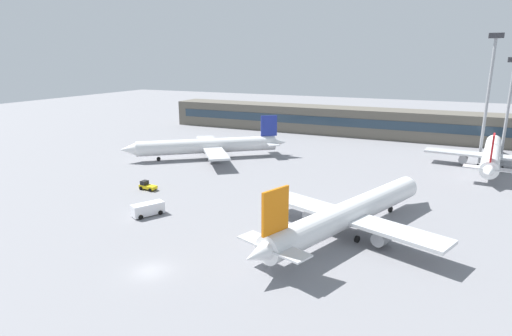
{
  "coord_description": "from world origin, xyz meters",
  "views": [
    {
      "loc": [
        31.24,
        -36.59,
        25.3
      ],
      "look_at": [
        -4.23,
        40.0,
        3.0
      ],
      "focal_mm": 29.38,
      "sensor_mm": 36.0,
      "label": 1
    }
  ],
  "objects_px": {
    "airplane_near": "(351,212)",
    "airplane_mid": "(207,146)",
    "service_van_white": "(148,209)",
    "airplane_far": "(492,154)",
    "baggage_tug_yellow": "(147,186)",
    "floodlight_tower_east": "(509,103)",
    "floodlight_tower_west": "(489,91)"
  },
  "relations": [
    {
      "from": "service_van_white",
      "to": "airplane_mid",
      "type": "bearing_deg",
      "value": 107.71
    },
    {
      "from": "baggage_tug_yellow",
      "to": "service_van_white",
      "type": "xyz_separation_m",
      "value": [
        9.14,
        -11.04,
        0.31
      ]
    },
    {
      "from": "airplane_near",
      "to": "floodlight_tower_west",
      "type": "height_order",
      "value": "floodlight_tower_west"
    },
    {
      "from": "airplane_near",
      "to": "service_van_white",
      "type": "xyz_separation_m",
      "value": [
        -31.99,
        -6.91,
        -2.12
      ]
    },
    {
      "from": "baggage_tug_yellow",
      "to": "floodlight_tower_east",
      "type": "height_order",
      "value": "floodlight_tower_east"
    },
    {
      "from": "airplane_mid",
      "to": "floodlight_tower_west",
      "type": "xyz_separation_m",
      "value": [
        63.91,
        24.46,
        14.28
      ]
    },
    {
      "from": "service_van_white",
      "to": "floodlight_tower_west",
      "type": "relative_size",
      "value": 0.18
    },
    {
      "from": "airplane_far",
      "to": "baggage_tug_yellow",
      "type": "relative_size",
      "value": 11.43
    },
    {
      "from": "baggage_tug_yellow",
      "to": "service_van_white",
      "type": "relative_size",
      "value": 0.67
    },
    {
      "from": "airplane_mid",
      "to": "baggage_tug_yellow",
      "type": "distance_m",
      "value": 28.27
    },
    {
      "from": "baggage_tug_yellow",
      "to": "airplane_far",
      "type": "bearing_deg",
      "value": 37.83
    },
    {
      "from": "service_van_white",
      "to": "floodlight_tower_west",
      "type": "bearing_deg",
      "value": 50.97
    },
    {
      "from": "service_van_white",
      "to": "floodlight_tower_west",
      "type": "height_order",
      "value": "floodlight_tower_west"
    },
    {
      "from": "baggage_tug_yellow",
      "to": "floodlight_tower_east",
      "type": "bearing_deg",
      "value": 40.52
    },
    {
      "from": "airplane_far",
      "to": "baggage_tug_yellow",
      "type": "height_order",
      "value": "airplane_far"
    },
    {
      "from": "floodlight_tower_east",
      "to": "airplane_near",
      "type": "bearing_deg",
      "value": -112.08
    },
    {
      "from": "airplane_far",
      "to": "floodlight_tower_east",
      "type": "bearing_deg",
      "value": 69.55
    },
    {
      "from": "airplane_mid",
      "to": "floodlight_tower_west",
      "type": "height_order",
      "value": "floodlight_tower_west"
    },
    {
      "from": "airplane_far",
      "to": "service_van_white",
      "type": "bearing_deg",
      "value": -131.91
    },
    {
      "from": "airplane_near",
      "to": "airplane_mid",
      "type": "bearing_deg",
      "value": 144.16
    },
    {
      "from": "airplane_far",
      "to": "service_van_white",
      "type": "distance_m",
      "value": 80.44
    },
    {
      "from": "airplane_mid",
      "to": "floodlight_tower_west",
      "type": "bearing_deg",
      "value": 20.94
    },
    {
      "from": "floodlight_tower_east",
      "to": "airplane_far",
      "type": "bearing_deg",
      "value": -110.45
    },
    {
      "from": "airplane_near",
      "to": "airplane_mid",
      "type": "height_order",
      "value": "airplane_mid"
    },
    {
      "from": "airplane_mid",
      "to": "floodlight_tower_east",
      "type": "bearing_deg",
      "value": 22.16
    },
    {
      "from": "floodlight_tower_west",
      "to": "baggage_tug_yellow",
      "type": "bearing_deg",
      "value": -139.13
    },
    {
      "from": "service_van_white",
      "to": "floodlight_tower_east",
      "type": "bearing_deg",
      "value": 49.94
    },
    {
      "from": "service_van_white",
      "to": "airplane_near",
      "type": "bearing_deg",
      "value": 12.18
    },
    {
      "from": "service_van_white",
      "to": "baggage_tug_yellow",
      "type": "bearing_deg",
      "value": 129.61
    },
    {
      "from": "airplane_far",
      "to": "floodlight_tower_east",
      "type": "relative_size",
      "value": 1.66
    },
    {
      "from": "service_van_white",
      "to": "floodlight_tower_east",
      "type": "height_order",
      "value": "floodlight_tower_east"
    },
    {
      "from": "airplane_near",
      "to": "floodlight_tower_east",
      "type": "distance_m",
      "value": 65.93
    }
  ]
}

